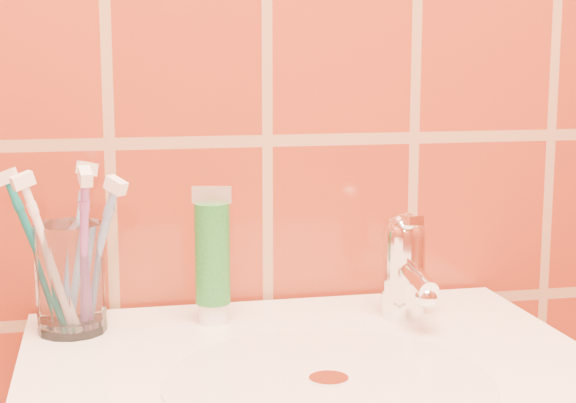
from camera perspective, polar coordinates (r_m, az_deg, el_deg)
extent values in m
cylinder|color=silver|center=(0.81, 2.65, -11.55)|extent=(0.30, 0.30, 0.00)
cylinder|color=white|center=(0.81, 2.65, -11.42)|extent=(0.04, 0.04, 0.00)
cylinder|color=white|center=(0.96, -13.88, -4.83)|extent=(0.08, 0.08, 0.12)
cylinder|color=white|center=(0.98, -4.85, -7.16)|extent=(0.03, 0.03, 0.02)
cylinder|color=#186721|center=(0.97, -4.91, -3.36)|extent=(0.04, 0.04, 0.11)
cube|color=beige|center=(0.95, -4.96, 0.44)|extent=(0.04, 0.01, 0.02)
cylinder|color=white|center=(1.00, 7.46, -4.73)|extent=(0.05, 0.05, 0.09)
sphere|color=white|center=(0.99, 7.52, -2.07)|extent=(0.05, 0.05, 0.05)
cylinder|color=white|center=(0.97, 8.23, -4.84)|extent=(0.02, 0.09, 0.03)
cube|color=white|center=(0.98, 7.77, -1.18)|extent=(0.02, 0.06, 0.01)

